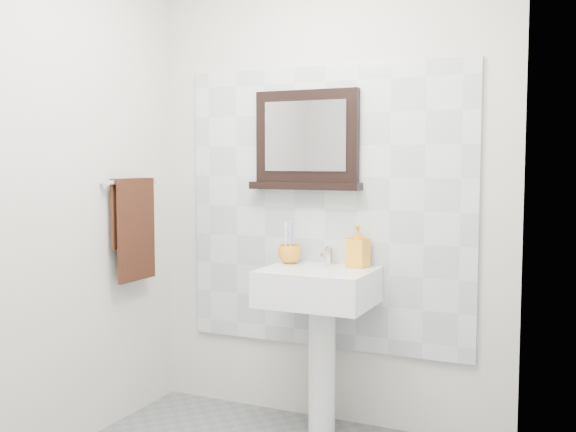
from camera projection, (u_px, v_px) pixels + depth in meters
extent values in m
cube|color=beige|center=(326.00, 190.00, 3.59)|extent=(2.00, 0.01, 2.50)
cube|color=beige|center=(28.00, 195.00, 3.01)|extent=(0.01, 2.20, 2.50)
cube|color=beige|center=(490.00, 208.00, 2.17)|extent=(0.01, 2.20, 2.50)
cube|color=silver|center=(325.00, 208.00, 3.58)|extent=(1.60, 0.02, 1.50)
cylinder|color=white|center=(322.00, 367.00, 3.48)|extent=(0.14, 0.14, 0.68)
cube|color=white|center=(318.00, 287.00, 3.39)|extent=(0.55, 0.44, 0.18)
cylinder|color=silver|center=(316.00, 273.00, 3.36)|extent=(0.32, 0.32, 0.02)
cylinder|color=#4C4C4F|center=(316.00, 270.00, 3.36)|extent=(0.04, 0.04, 0.00)
cylinder|color=silver|center=(329.00, 256.00, 3.51)|extent=(0.04, 0.04, 0.09)
cylinder|color=silver|center=(326.00, 254.00, 3.47)|extent=(0.02, 0.10, 0.02)
cube|color=silver|center=(330.00, 247.00, 3.52)|extent=(0.02, 0.07, 0.01)
imported|color=orange|center=(290.00, 254.00, 3.57)|extent=(0.16, 0.16, 0.10)
cylinder|color=white|center=(286.00, 244.00, 3.56)|extent=(0.01, 0.01, 0.19)
cube|color=white|center=(286.00, 224.00, 3.55)|extent=(0.01, 0.01, 0.03)
cylinder|color=#6276E1|center=(292.00, 244.00, 3.55)|extent=(0.01, 0.01, 0.19)
cube|color=#6276E1|center=(292.00, 225.00, 3.54)|extent=(0.01, 0.01, 0.03)
cylinder|color=white|center=(291.00, 243.00, 3.58)|extent=(0.01, 0.01, 0.19)
cube|color=white|center=(291.00, 224.00, 3.57)|extent=(0.01, 0.01, 0.03)
imported|color=orange|center=(358.00, 246.00, 3.44)|extent=(0.11, 0.11, 0.22)
cube|color=black|center=(307.00, 136.00, 3.57)|extent=(0.58, 0.06, 0.49)
cube|color=#99999E|center=(305.00, 136.00, 3.54)|extent=(0.46, 0.01, 0.37)
cube|color=black|center=(305.00, 186.00, 3.57)|extent=(0.62, 0.11, 0.04)
cylinder|color=silver|center=(132.00, 182.00, 3.59)|extent=(0.03, 0.40, 0.03)
cylinder|color=silver|center=(104.00, 183.00, 3.43)|extent=(0.05, 0.02, 0.02)
cylinder|color=silver|center=(149.00, 181.00, 3.78)|extent=(0.05, 0.02, 0.02)
cube|color=black|center=(136.00, 232.00, 3.61)|extent=(0.02, 0.30, 0.52)
cube|color=black|center=(130.00, 215.00, 3.62)|extent=(0.02, 0.30, 0.34)
cube|color=black|center=(132.00, 181.00, 3.59)|extent=(0.06, 0.30, 0.03)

